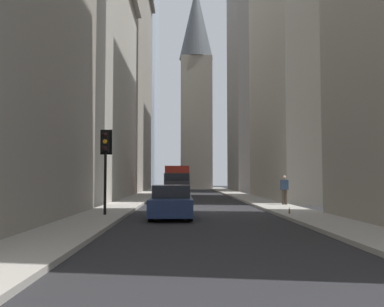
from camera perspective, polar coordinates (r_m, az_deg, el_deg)
ground_plane at (r=23.76m, az=0.92°, el=-7.52°), size 135.00×135.00×0.00m
sidewalk_right at (r=24.00m, az=-9.96°, el=-7.26°), size 90.00×2.20×0.14m
sidewalk_left at (r=24.35m, az=11.65°, el=-7.19°), size 90.00×2.20×0.14m
building_left_far at (r=56.97m, az=10.56°, el=10.86°), size 12.10×10.00×31.30m
building_left_midfar at (r=37.71m, az=17.55°, el=18.89°), size 14.11×10.00×31.81m
building_right_far at (r=55.70m, az=-11.50°, el=10.56°), size 19.46×10.50×30.08m
building_right_midfar at (r=35.82m, az=-17.28°, el=11.07°), size 16.67×10.50×21.09m
church_spire at (r=67.46m, az=0.56°, el=9.83°), size 5.37×5.37×32.73m
delivery_truck at (r=39.55m, az=-2.03°, el=-3.73°), size 6.46×2.25×2.84m
sedan_navy at (r=18.17m, az=-2.82°, el=-6.71°), size 4.30×1.78×1.42m
traffic_light_foreground at (r=18.59m, az=-11.74°, el=0.23°), size 0.43×0.52×3.72m
pedestrian at (r=25.61m, az=12.52°, el=-4.71°), size 0.26×0.44×1.73m
discarded_bottle at (r=19.20m, az=13.16°, el=-7.68°), size 0.07×0.07×0.27m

